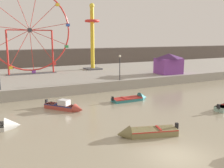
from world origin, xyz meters
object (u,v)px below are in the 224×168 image
object	(u,v)px
carnival_booth_purple_stall	(169,63)
motorboat_faded_red	(66,107)
motorboat_olive_wood	(143,132)
motorboat_teal_painted	(134,98)
ferris_wheel_red_frame	(30,31)
drop_tower_yellow_tower	(92,37)
promenade_lamp_far	(120,63)

from	to	relation	value
carnival_booth_purple_stall	motorboat_faded_red	bearing A→B (deg)	-152.39
motorboat_olive_wood	motorboat_teal_painted	bearing A→B (deg)	-101.51
motorboat_teal_painted	ferris_wheel_red_frame	distance (m)	21.37
ferris_wheel_red_frame	drop_tower_yellow_tower	distance (m)	11.24
promenade_lamp_far	drop_tower_yellow_tower	bearing A→B (deg)	83.98
motorboat_faded_red	motorboat_olive_wood	size ratio (longest dim) A/B	0.88
ferris_wheel_red_frame	carnival_booth_purple_stall	xyz separation A→B (m)	(19.93, -9.89, -5.07)
motorboat_olive_wood	promenade_lamp_far	size ratio (longest dim) A/B	1.35
ferris_wheel_red_frame	promenade_lamp_far	world-z (taller)	ferris_wheel_red_frame
motorboat_faded_red	ferris_wheel_red_frame	size ratio (longest dim) A/B	0.31
motorboat_olive_wood	carnival_booth_purple_stall	bearing A→B (deg)	-116.86
motorboat_faded_red	motorboat_olive_wood	xyz separation A→B (m)	(3.08, -9.37, -0.05)
ferris_wheel_red_frame	carnival_booth_purple_stall	bearing A→B (deg)	-26.39
promenade_lamp_far	motorboat_faded_red	bearing A→B (deg)	-146.52
ferris_wheel_red_frame	carnival_booth_purple_stall	world-z (taller)	ferris_wheel_red_frame
motorboat_faded_red	ferris_wheel_red_frame	distance (m)	19.91
carnival_booth_purple_stall	ferris_wheel_red_frame	bearing A→B (deg)	158.27
drop_tower_yellow_tower	carnival_booth_purple_stall	bearing A→B (deg)	-51.29
motorboat_olive_wood	motorboat_teal_painted	distance (m)	10.90
drop_tower_yellow_tower	promenade_lamp_far	xyz separation A→B (m)	(-1.37, -12.94, -3.59)
motorboat_olive_wood	ferris_wheel_red_frame	xyz separation A→B (m)	(-3.12, 27.68, 7.85)
motorboat_faded_red	motorboat_teal_painted	size ratio (longest dim) A/B	0.90
ferris_wheel_red_frame	carnival_booth_purple_stall	size ratio (longest dim) A/B	3.08
motorboat_faded_red	motorboat_teal_painted	xyz separation A→B (m)	(8.20, 0.26, -0.11)
drop_tower_yellow_tower	carnival_booth_purple_stall	world-z (taller)	drop_tower_yellow_tower
motorboat_olive_wood	promenade_lamp_far	distance (m)	17.49
motorboat_olive_wood	motorboat_faded_red	bearing A→B (deg)	-55.30
motorboat_teal_painted	carnival_booth_purple_stall	xyz separation A→B (m)	(11.69, 8.17, 2.84)
motorboat_olive_wood	promenade_lamp_far	bearing A→B (deg)	-96.35
motorboat_faded_red	drop_tower_yellow_tower	bearing A→B (deg)	113.57
motorboat_teal_painted	ferris_wheel_red_frame	bearing A→B (deg)	115.58
motorboat_teal_painted	carnival_booth_purple_stall	size ratio (longest dim) A/B	1.05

